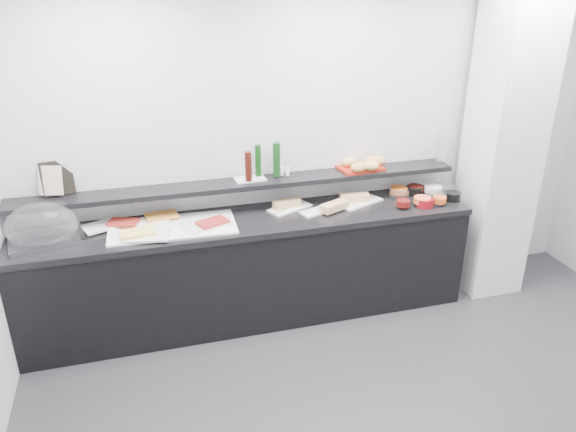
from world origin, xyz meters
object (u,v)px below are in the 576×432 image
object	(u,v)px
sandwich_plate_mid	(318,211)
bread_tray	(360,168)
framed_print	(57,178)
cloche_base	(47,240)
carafe	(443,146)
condiment_tray	(250,179)

from	to	relation	value
sandwich_plate_mid	bread_tray	distance (m)	0.56
framed_print	bread_tray	size ratio (longest dim) A/B	0.71
cloche_base	sandwich_plate_mid	size ratio (longest dim) A/B	1.70
sandwich_plate_mid	framed_print	size ratio (longest dim) A/B	1.15
sandwich_plate_mid	carafe	distance (m)	1.27
sandwich_plate_mid	condiment_tray	distance (m)	0.61
cloche_base	sandwich_plate_mid	world-z (taller)	cloche_base
carafe	framed_print	bearing A→B (deg)	177.97
sandwich_plate_mid	condiment_tray	xyz separation A→B (m)	(-0.51, 0.23, 0.25)
sandwich_plate_mid	carafe	world-z (taller)	carafe
framed_print	condiment_tray	bearing A→B (deg)	-15.68
sandwich_plate_mid	framed_print	bearing A→B (deg)	152.74
sandwich_plate_mid	carafe	bearing A→B (deg)	-9.61
cloche_base	bread_tray	xyz separation A→B (m)	(2.51, 0.23, 0.24)
condiment_tray	carafe	world-z (taller)	carafe
framed_print	carafe	distance (m)	3.16
cloche_base	bread_tray	size ratio (longest dim) A/B	1.38
cloche_base	condiment_tray	xyz separation A→B (m)	(1.55, 0.22, 0.24)
carafe	bread_tray	bearing A→B (deg)	176.64
cloche_base	carafe	size ratio (longest dim) A/B	1.69
sandwich_plate_mid	carafe	size ratio (longest dim) A/B	1.00
cloche_base	sandwich_plate_mid	xyz separation A→B (m)	(2.06, -0.01, -0.01)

